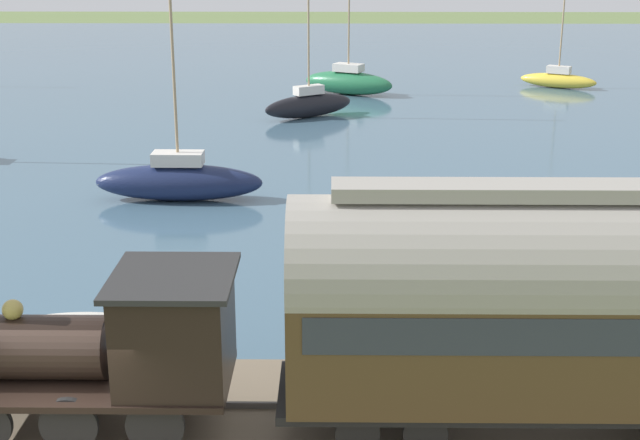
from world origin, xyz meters
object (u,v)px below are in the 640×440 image
object	(u,v)px
rowboat_near_shore	(485,229)
passenger_coach	(546,300)
sailboat_navy	(179,181)
sailboat_yellow	(558,79)
sailboat_green	(348,82)
steam_locomotive	(107,343)
sailboat_black	(309,104)
rowboat_mid_harbor	(74,323)

from	to	relation	value
rowboat_near_shore	passenger_coach	bearing A→B (deg)	-153.88
sailboat_navy	sailboat_yellow	bearing A→B (deg)	-37.27
sailboat_yellow	sailboat_green	world-z (taller)	sailboat_green
steam_locomotive	rowboat_near_shore	size ratio (longest dim) A/B	2.46
sailboat_black	sailboat_green	size ratio (longest dim) A/B	1.14
steam_locomotive	sailboat_navy	distance (m)	16.10
sailboat_navy	rowboat_near_shore	distance (m)	10.83
passenger_coach	rowboat_mid_harbor	world-z (taller)	passenger_coach
sailboat_yellow	sailboat_green	distance (m)	13.15
sailboat_yellow	rowboat_mid_harbor	distance (m)	40.83
steam_locomotive	sailboat_black	size ratio (longest dim) A/B	0.68
steam_locomotive	sailboat_black	world-z (taller)	sailboat_black
sailboat_yellow	sailboat_navy	size ratio (longest dim) A/B	0.95
sailboat_black	sailboat_green	world-z (taller)	sailboat_black
sailboat_navy	sailboat_green	world-z (taller)	sailboat_green
passenger_coach	rowboat_mid_harbor	distance (m)	11.25
sailboat_black	rowboat_near_shore	distance (m)	20.05
sailboat_black	steam_locomotive	bearing A→B (deg)	140.51
sailboat_black	passenger_coach	bearing A→B (deg)	154.29
rowboat_mid_harbor	sailboat_navy	bearing A→B (deg)	-9.79
sailboat_yellow	sailboat_green	xyz separation A→B (m)	(-2.53, 12.90, 0.20)
rowboat_mid_harbor	steam_locomotive	bearing A→B (deg)	-163.06
steam_locomotive	sailboat_navy	size ratio (longest dim) A/B	0.80
sailboat_green	rowboat_mid_harbor	bearing A→B (deg)	-165.68
rowboat_near_shore	rowboat_mid_harbor	distance (m)	12.81
sailboat_green	rowboat_mid_harbor	size ratio (longest dim) A/B	2.64
passenger_coach	sailboat_green	distance (m)	38.29
rowboat_near_shore	sailboat_yellow	bearing A→B (deg)	13.60
steam_locomotive	sailboat_green	bearing A→B (deg)	-7.34
sailboat_yellow	sailboat_navy	distance (m)	31.31
steam_locomotive	sailboat_black	bearing A→B (deg)	-5.06
passenger_coach	steam_locomotive	bearing A→B (deg)	90.00
rowboat_mid_harbor	sailboat_yellow	bearing A→B (deg)	-35.31
steam_locomotive	rowboat_mid_harbor	distance (m)	5.81
sailboat_yellow	passenger_coach	bearing A→B (deg)	-165.86
steam_locomotive	rowboat_near_shore	bearing A→B (deg)	-35.76
sailboat_black	rowboat_near_shore	size ratio (longest dim) A/B	3.60
steam_locomotive	sailboat_yellow	distance (m)	44.43
steam_locomotive	sailboat_yellow	size ratio (longest dim) A/B	0.84
steam_locomotive	rowboat_near_shore	xyz separation A→B (m)	(11.99, -8.63, -1.83)
passenger_coach	rowboat_mid_harbor	size ratio (longest dim) A/B	3.18
sailboat_black	sailboat_navy	xyz separation A→B (m)	(-15.18, 4.19, 0.02)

